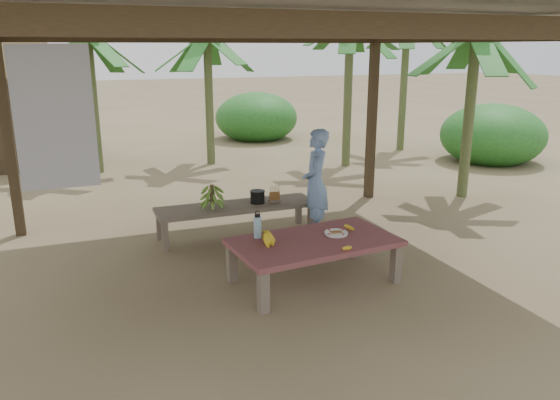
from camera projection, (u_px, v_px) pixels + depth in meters
name	position (u px, v px, depth m)	size (l,w,h in m)	color
ground	(263.00, 265.00, 6.61)	(80.00, 80.00, 0.00)	brown
pavilion	(260.00, 25.00, 5.84)	(6.60, 5.60, 2.95)	black
work_table	(314.00, 245.00, 6.05)	(1.89, 1.17, 0.50)	brown
bench	(236.00, 209.00, 7.53)	(2.20, 0.61, 0.45)	brown
ripe_banana_bunch	(263.00, 237.00, 5.87)	(0.26, 0.22, 0.16)	yellow
plate	(336.00, 233.00, 6.18)	(0.27, 0.27, 0.04)	white
loose_banana_front	(347.00, 248.00, 5.72)	(0.04, 0.15, 0.04)	yellow
loose_banana_side	(349.00, 227.00, 6.37)	(0.04, 0.16, 0.04)	yellow
water_flask	(258.00, 226.00, 6.06)	(0.09, 0.09, 0.32)	#3C8FBD
green_banana_stalk	(212.00, 196.00, 7.36)	(0.29, 0.29, 0.33)	#598C2D
cooking_pot	(258.00, 197.00, 7.60)	(0.20, 0.20, 0.17)	black
skewer_rack	(275.00, 194.00, 7.63)	(0.18, 0.08, 0.24)	#A57F47
woman	(316.00, 183.00, 7.49)	(0.55, 0.36, 1.50)	#6989C6
banana_plant_ne	(350.00, 31.00, 11.39)	(1.80, 1.80, 3.37)	#596638
banana_plant_n	(207.00, 46.00, 11.66)	(1.80, 1.80, 3.05)	#596638
banana_plant_nw	(88.00, 46.00, 10.80)	(1.80, 1.80, 3.06)	#596638
banana_plant_e	(475.00, 46.00, 8.99)	(1.80, 1.80, 3.05)	#596638
banana_plant_far	(407.00, 27.00, 13.20)	(1.80, 1.80, 3.51)	#596638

